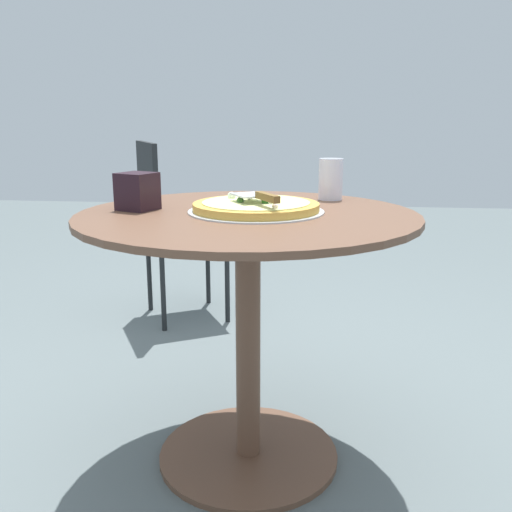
# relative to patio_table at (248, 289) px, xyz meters

# --- Properties ---
(ground_plane) EXTENTS (10.00, 10.00, 0.00)m
(ground_plane) POSITION_rel_patio_table_xyz_m (0.00, 0.00, -0.53)
(ground_plane) COLOR slate
(patio_table) EXTENTS (0.92, 0.92, 0.74)m
(patio_table) POSITION_rel_patio_table_xyz_m (0.00, 0.00, 0.00)
(patio_table) COLOR brown
(patio_table) RESTS_ON ground
(pizza_on_tray) EXTENTS (0.37, 0.37, 0.05)m
(pizza_on_tray) POSITION_rel_patio_table_xyz_m (-0.01, 0.02, 0.23)
(pizza_on_tray) COLOR silver
(pizza_on_tray) RESTS_ON patio_table
(pizza_server) EXTENTS (0.21, 0.15, 0.02)m
(pizza_server) POSITION_rel_patio_table_xyz_m (0.04, 0.03, 0.27)
(pizza_server) COLOR silver
(pizza_server) RESTS_ON pizza_on_tray
(drinking_cup) EXTENTS (0.07, 0.07, 0.13)m
(drinking_cup) POSITION_rel_patio_table_xyz_m (-0.27, 0.23, 0.28)
(drinking_cup) COLOR white
(drinking_cup) RESTS_ON patio_table
(napkin_dispenser) EXTENTS (0.12, 0.12, 0.10)m
(napkin_dispenser) POSITION_rel_patio_table_xyz_m (-0.01, -0.31, 0.27)
(napkin_dispenser) COLOR black
(napkin_dispenser) RESTS_ON patio_table
(patio_chair_far) EXTENTS (0.51, 0.51, 0.88)m
(patio_chair_far) POSITION_rel_patio_table_xyz_m (-1.16, -0.53, -0.01)
(patio_chair_far) COLOR black
(patio_chair_far) RESTS_ON ground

